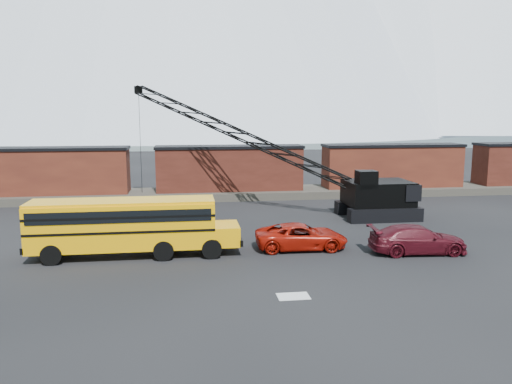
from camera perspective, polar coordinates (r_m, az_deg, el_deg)
ground at (r=25.91m, az=1.29°, el=-8.76°), size 160.00×160.00×0.00m
gravel_berm at (r=47.12m, az=-3.01°, el=-0.17°), size 120.00×5.00×0.70m
boxcar_west_near at (r=48.15m, az=-22.38°, el=2.25°), size 13.70×3.10×4.17m
boxcar_mid at (r=46.79m, az=-3.04°, el=2.75°), size 13.70×3.10×4.17m
boxcar_east_near at (r=50.73m, az=15.30°, el=2.93°), size 13.70×3.10×4.17m
snow_patch at (r=22.29m, az=4.28°, el=-11.80°), size 1.40×0.90×0.02m
school_bus at (r=28.53m, az=-14.22°, el=-3.64°), size 11.65×2.65×3.19m
red_pickup at (r=29.49m, az=5.20°, el=-5.07°), size 5.47×2.67×1.50m
maroon_suv at (r=29.96m, az=17.98°, el=-5.16°), size 5.63×2.61×1.59m
crawler_crane at (r=41.11m, az=-1.89°, el=6.57°), size 21.68×12.86×10.42m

